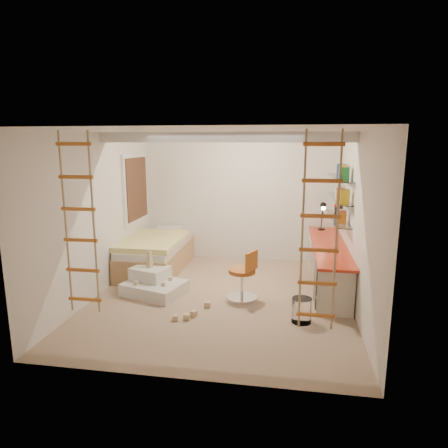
% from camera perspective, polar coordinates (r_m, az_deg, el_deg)
% --- Properties ---
extents(floor, '(4.50, 4.50, 0.00)m').
position_cam_1_polar(floor, '(6.49, -0.44, -10.54)').
color(floor, '#978161').
rests_on(floor, ground).
extents(ceiling_beam, '(4.00, 0.18, 0.16)m').
position_cam_1_polar(ceiling_beam, '(6.30, 0.00, 12.29)').
color(ceiling_beam, white).
rests_on(ceiling_beam, ceiling).
extents(window_frame, '(0.06, 1.15, 1.35)m').
position_cam_1_polar(window_frame, '(8.05, -12.59, 4.97)').
color(window_frame, white).
rests_on(window_frame, wall_left).
extents(window_blind, '(0.02, 1.00, 1.20)m').
position_cam_1_polar(window_blind, '(8.03, -12.32, 4.97)').
color(window_blind, '#4C2D1E').
rests_on(window_blind, window_frame).
extents(rope_ladder_left, '(0.41, 0.04, 2.13)m').
position_cam_1_polar(rope_ladder_left, '(4.89, -19.93, -0.10)').
color(rope_ladder_left, orange).
rests_on(rope_ladder_left, ceiling).
extents(rope_ladder_right, '(0.41, 0.04, 2.13)m').
position_cam_1_polar(rope_ladder_right, '(4.28, 13.48, -1.31)').
color(rope_ladder_right, '#C26221').
rests_on(rope_ladder_right, ceiling).
extents(waste_bin, '(0.28, 0.28, 0.35)m').
position_cam_1_polar(waste_bin, '(5.73, 11.03, -12.00)').
color(waste_bin, white).
rests_on(waste_bin, floor).
extents(desk, '(0.56, 2.80, 0.75)m').
position_cam_1_polar(desk, '(7.11, 14.60, -5.44)').
color(desk, red).
rests_on(desk, floor).
extents(shelves, '(0.25, 1.80, 0.71)m').
position_cam_1_polar(shelves, '(7.16, 16.09, 3.58)').
color(shelves, white).
rests_on(shelves, wall_right).
extents(bed, '(1.02, 2.00, 0.69)m').
position_cam_1_polar(bed, '(7.86, -9.61, -4.15)').
color(bed, '#AD7F51').
rests_on(bed, floor).
extents(task_lamp, '(0.14, 0.36, 0.57)m').
position_cam_1_polar(task_lamp, '(7.87, 13.94, 1.72)').
color(task_lamp, black).
rests_on(task_lamp, desk).
extents(swivel_chair, '(0.64, 0.64, 0.81)m').
position_cam_1_polar(swivel_chair, '(6.32, 2.75, -8.24)').
color(swivel_chair, '#B05C22').
rests_on(swivel_chair, floor).
extents(play_platform, '(1.09, 0.95, 0.41)m').
position_cam_1_polar(play_platform, '(6.74, -10.06, -8.40)').
color(play_platform, silver).
rests_on(play_platform, floor).
extents(toy_blocks, '(1.27, 1.13, 0.68)m').
position_cam_1_polar(toy_blocks, '(6.34, -8.20, -8.85)').
color(toy_blocks, '#CCB284').
rests_on(toy_blocks, floor).
extents(books, '(0.14, 0.70, 0.92)m').
position_cam_1_polar(books, '(7.14, 16.15, 4.58)').
color(books, orange).
rests_on(books, shelves).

